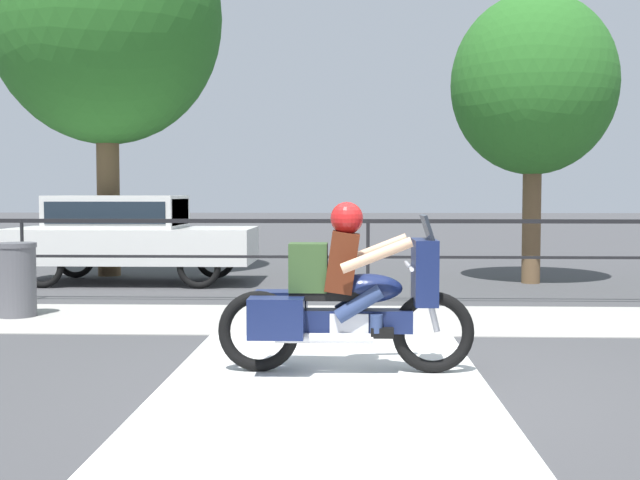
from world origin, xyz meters
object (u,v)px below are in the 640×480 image
(parked_car, at_px, (127,232))
(trash_bin, at_px, (16,280))
(motorcycle, at_px, (344,296))
(tree_behind_sign, at_px, (534,85))
(tree_behind_car, at_px, (106,18))

(parked_car, relative_size, trash_bin, 4.47)
(motorcycle, distance_m, parked_car, 8.05)
(parked_car, height_order, tree_behind_sign, tree_behind_sign)
(parked_car, xyz_separation_m, trash_bin, (-0.34, -3.98, -0.42))
(motorcycle, distance_m, trash_bin, 5.23)
(tree_behind_sign, distance_m, tree_behind_car, 8.11)
(parked_car, relative_size, tree_behind_sign, 0.84)
(tree_behind_sign, bearing_deg, trash_bin, -150.74)
(motorcycle, height_order, parked_car, parked_car)
(tree_behind_sign, height_order, tree_behind_car, tree_behind_car)
(tree_behind_sign, bearing_deg, tree_behind_car, 172.57)
(trash_bin, height_order, tree_behind_car, tree_behind_car)
(tree_behind_sign, xyz_separation_m, tree_behind_car, (-7.91, 1.03, 1.46))
(trash_bin, bearing_deg, motorcycle, -35.74)
(trash_bin, relative_size, tree_behind_sign, 0.19)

